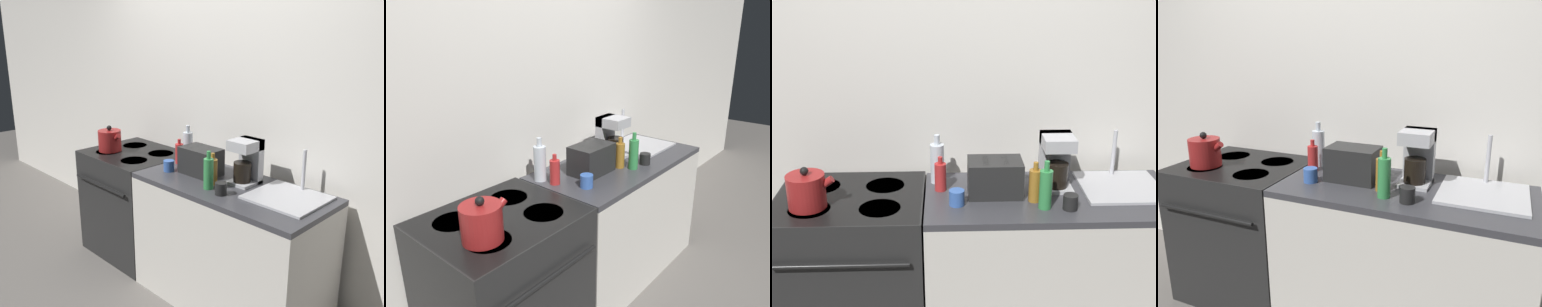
# 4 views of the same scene
# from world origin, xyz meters

# --- Properties ---
(wall_back) EXTENTS (8.00, 0.05, 2.60)m
(wall_back) POSITION_xyz_m (0.00, 0.72, 1.30)
(wall_back) COLOR silver
(wall_back) RESTS_ON ground_plane
(stove) EXTENTS (0.79, 0.71, 0.91)m
(stove) POSITION_xyz_m (-0.60, 0.33, 0.47)
(stove) COLOR black
(stove) RESTS_ON ground_plane
(counter_block) EXTENTS (1.35, 0.64, 0.91)m
(counter_block) POSITION_xyz_m (0.48, 0.32, 0.46)
(counter_block) COLOR silver
(counter_block) RESTS_ON ground_plane
(kettle) EXTENTS (0.24, 0.19, 0.22)m
(kettle) POSITION_xyz_m (-0.79, 0.22, 1.00)
(kettle) COLOR maroon
(kettle) RESTS_ON stove
(toaster) EXTENTS (0.29, 0.19, 0.19)m
(toaster) POSITION_xyz_m (0.18, 0.34, 1.01)
(toaster) COLOR black
(toaster) RESTS_ON counter_block
(coffee_maker) EXTENTS (0.17, 0.20, 0.30)m
(coffee_maker) POSITION_xyz_m (0.52, 0.43, 1.07)
(coffee_maker) COLOR #B7B7BC
(coffee_maker) RESTS_ON counter_block
(sink_tray) EXTENTS (0.44, 0.42, 0.28)m
(sink_tray) POSITION_xyz_m (0.88, 0.40, 0.93)
(sink_tray) COLOR #B7B7BC
(sink_tray) RESTS_ON counter_block
(bottle_red) EXTENTS (0.06, 0.06, 0.19)m
(bottle_red) POSITION_xyz_m (-0.11, 0.40, 0.99)
(bottle_red) COLOR #B72828
(bottle_red) RESTS_ON counter_block
(bottle_green) EXTENTS (0.07, 0.07, 0.26)m
(bottle_green) POSITION_xyz_m (0.42, 0.17, 1.02)
(bottle_green) COLOR #338C47
(bottle_green) RESTS_ON counter_block
(bottle_clear) EXTENTS (0.08, 0.08, 0.28)m
(bottle_clear) POSITION_xyz_m (-0.13, 0.51, 1.03)
(bottle_clear) COLOR silver
(bottle_clear) RESTS_ON counter_block
(bottle_amber) EXTENTS (0.06, 0.06, 0.22)m
(bottle_amber) POSITION_xyz_m (0.38, 0.25, 1.00)
(bottle_amber) COLOR #9E6B23
(bottle_amber) RESTS_ON counter_block
(cup_blue) EXTENTS (0.08, 0.08, 0.08)m
(cup_blue) POSITION_xyz_m (-0.03, 0.22, 0.95)
(cup_blue) COLOR #3860B2
(cup_blue) RESTS_ON counter_block
(cup_black) EXTENTS (0.08, 0.08, 0.08)m
(cup_black) POSITION_xyz_m (0.55, 0.15, 0.95)
(cup_black) COLOR black
(cup_black) RESTS_ON counter_block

